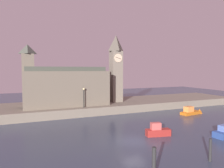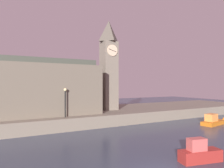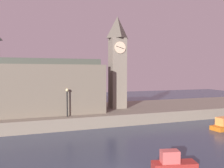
{
  "view_description": "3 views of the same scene",
  "coord_description": "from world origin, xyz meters",
  "px_view_note": "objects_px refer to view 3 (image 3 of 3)",
  "views": [
    {
      "loc": [
        -11.38,
        -20.7,
        8.23
      ],
      "look_at": [
        4.71,
        17.69,
        5.37
      ],
      "focal_mm": 33.62,
      "sensor_mm": 36.0,
      "label": 1
    },
    {
      "loc": [
        -8.62,
        -9.24,
        5.45
      ],
      "look_at": [
        5.07,
        16.07,
        5.49
      ],
      "focal_mm": 33.39,
      "sensor_mm": 36.0,
      "label": 2
    },
    {
      "loc": [
        -4.93,
        -12.05,
        7.06
      ],
      "look_at": [
        3.97,
        14.83,
        5.46
      ],
      "focal_mm": 35.31,
      "sensor_mm": 36.0,
      "label": 3
    }
  ],
  "objects_px": {
    "clock_tower": "(117,61)",
    "streetlamp": "(67,99)",
    "boat_dinghy_red": "(176,165)",
    "parliament_hall": "(42,86)"
  },
  "relations": [
    {
      "from": "clock_tower",
      "to": "streetlamp",
      "type": "height_order",
      "value": "clock_tower"
    },
    {
      "from": "clock_tower",
      "to": "streetlamp",
      "type": "bearing_deg",
      "value": -152.03
    },
    {
      "from": "streetlamp",
      "to": "boat_dinghy_red",
      "type": "relative_size",
      "value": 0.96
    },
    {
      "from": "parliament_hall",
      "to": "boat_dinghy_red",
      "type": "xyz_separation_m",
      "value": [
        8.55,
        -18.16,
        -4.53
      ]
    },
    {
      "from": "parliament_hall",
      "to": "streetlamp",
      "type": "xyz_separation_m",
      "value": [
        2.87,
        -3.55,
        -1.41
      ]
    },
    {
      "from": "streetlamp",
      "to": "boat_dinghy_red",
      "type": "distance_m",
      "value": 15.98
    },
    {
      "from": "streetlamp",
      "to": "boat_dinghy_red",
      "type": "bearing_deg",
      "value": -68.75
    },
    {
      "from": "streetlamp",
      "to": "parliament_hall",
      "type": "bearing_deg",
      "value": 129.0
    },
    {
      "from": "streetlamp",
      "to": "clock_tower",
      "type": "bearing_deg",
      "value": 27.97
    },
    {
      "from": "clock_tower",
      "to": "boat_dinghy_red",
      "type": "height_order",
      "value": "clock_tower"
    }
  ]
}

